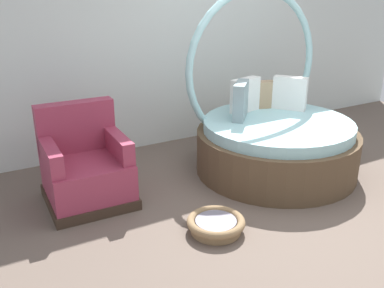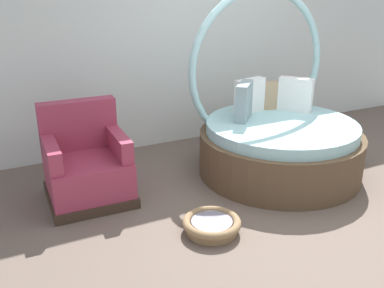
% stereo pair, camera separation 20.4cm
% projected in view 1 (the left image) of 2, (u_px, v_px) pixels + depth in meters
% --- Properties ---
extents(ground_plane, '(8.00, 8.00, 0.02)m').
position_uv_depth(ground_plane, '(300.00, 212.00, 4.09)').
color(ground_plane, '#66564C').
extents(back_wall, '(8.00, 0.12, 2.84)m').
position_uv_depth(back_wall, '(183.00, 33.00, 5.50)').
color(back_wall, silver).
rests_on(back_wall, ground_plane).
extents(round_daybed, '(1.80, 1.80, 2.01)m').
position_uv_depth(round_daybed, '(273.00, 136.00, 4.86)').
color(round_daybed, brown).
rests_on(round_daybed, ground_plane).
extents(red_armchair, '(0.82, 0.82, 0.94)m').
position_uv_depth(red_armchair, '(86.00, 169.00, 4.19)').
color(red_armchair, '#38281E').
rests_on(red_armchair, ground_plane).
extents(pet_basket, '(0.51, 0.51, 0.13)m').
position_uv_depth(pet_basket, '(216.00, 224.00, 3.73)').
color(pet_basket, '#8E704C').
rests_on(pet_basket, ground_plane).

